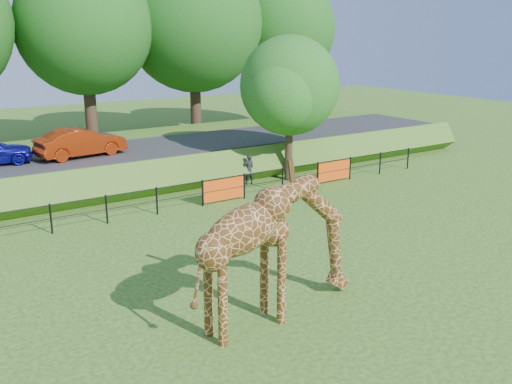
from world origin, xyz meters
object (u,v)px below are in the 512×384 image
giraffe (278,250)px  car_red (81,142)px  tree_east (291,89)px  visitor (249,169)px

giraffe → car_red: 14.90m
giraffe → tree_east: tree_east is taller
car_red → giraffe: bearing=172.9°
giraffe → car_red: giraffe is taller
car_red → visitor: (6.56, -3.73, -1.37)m
car_red → visitor: car_red is taller
giraffe → tree_east: size_ratio=0.73×
visitor → giraffe: bearing=65.5°
car_red → visitor: size_ratio=2.80×
car_red → visitor: 7.67m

